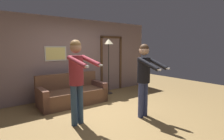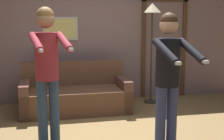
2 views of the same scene
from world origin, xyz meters
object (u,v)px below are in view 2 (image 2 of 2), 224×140
couch (76,96)px  person_standing_right (168,68)px  person_standing_left (47,61)px  torchiere_lamp (152,20)px

couch → person_standing_right: bearing=-63.3°
couch → person_standing_left: (-0.48, -1.41, 0.83)m
couch → person_standing_left: bearing=-108.8°
torchiere_lamp → person_standing_right: size_ratio=1.13×
couch → torchiere_lamp: size_ratio=0.98×
person_standing_right → couch: bearing=116.7°
person_standing_left → person_standing_right: size_ratio=1.04×
torchiere_lamp → person_standing_right: (-0.55, -2.24, -0.58)m
torchiere_lamp → person_standing_left: bearing=-139.4°
torchiere_lamp → person_standing_right: torchiere_lamp is taller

